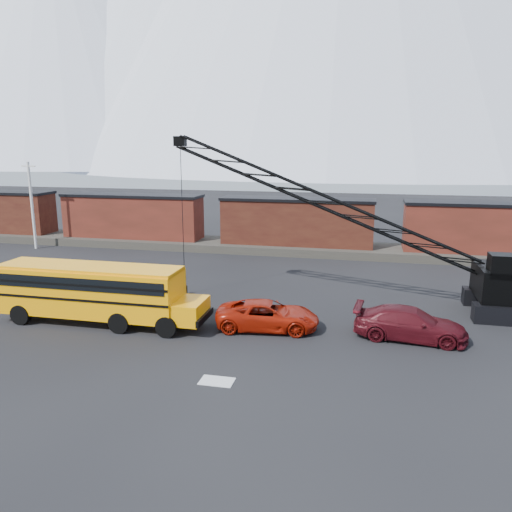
{
  "coord_description": "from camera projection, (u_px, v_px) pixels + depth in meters",
  "views": [
    {
      "loc": [
        6.26,
        -22.03,
        9.5
      ],
      "look_at": [
        -0.2,
        6.32,
        3.0
      ],
      "focal_mm": 35.0,
      "sensor_mm": 36.0,
      "label": 1
    }
  ],
  "objects": [
    {
      "name": "maroon_suv",
      "position": [
        410.0,
        324.0,
        24.81
      ],
      "size": [
        5.66,
        2.69,
        1.59
      ],
      "primitive_type": "imported",
      "rotation": [
        0.0,
        0.0,
        1.49
      ],
      "color": "#490D14",
      "rests_on": "ground"
    },
    {
      "name": "gravel_berm",
      "position": [
        296.0,
        248.0,
        45.25
      ],
      "size": [
        120.0,
        5.0,
        0.7
      ],
      "primitive_type": "cube",
      "color": "#464239",
      "rests_on": "ground"
    },
    {
      "name": "boxcar_east_near",
      "position": [
        489.0,
        228.0,
        41.26
      ],
      "size": [
        13.7,
        3.1,
        4.17
      ],
      "color": "#421B12",
      "rests_on": "gravel_berm"
    },
    {
      "name": "snow_patch",
      "position": [
        217.0,
        381.0,
        20.48
      ],
      "size": [
        1.4,
        0.9,
        0.02
      ],
      "primitive_type": "cube",
      "color": "silver",
      "rests_on": "ground"
    },
    {
      "name": "red_pickup",
      "position": [
        268.0,
        315.0,
        26.18
      ],
      "size": [
        5.62,
        3.06,
        1.49
      ],
      "primitive_type": "imported",
      "rotation": [
        0.0,
        0.0,
        1.68
      ],
      "color": "#A41807",
      "rests_on": "ground"
    },
    {
      "name": "utility_pole",
      "position": [
        32.0,
        204.0,
        45.81
      ],
      "size": [
        1.4,
        0.24,
        8.0
      ],
      "color": "silver",
      "rests_on": "ground"
    },
    {
      "name": "school_bus",
      "position": [
        97.0,
        291.0,
        26.84
      ],
      "size": [
        11.65,
        2.65,
        3.19
      ],
      "color": "#FF9E05",
      "rests_on": "ground"
    },
    {
      "name": "crawler_crane",
      "position": [
        356.0,
        216.0,
        29.18
      ],
      "size": [
        23.22,
        4.2,
        10.21
      ],
      "color": "black",
      "rests_on": "ground"
    },
    {
      "name": "ground",
      "position": [
        231.0,
        343.0,
        24.39
      ],
      "size": [
        160.0,
        160.0,
        0.0
      ],
      "primitive_type": "plane",
      "color": "black",
      "rests_on": "ground"
    },
    {
      "name": "boxcar_west_near",
      "position": [
        133.0,
        216.0,
        48.19
      ],
      "size": [
        13.7,
        3.1,
        4.17
      ],
      "color": "#421B12",
      "rests_on": "gravel_berm"
    },
    {
      "name": "boxcar_mid",
      "position": [
        297.0,
        222.0,
        44.72
      ],
      "size": [
        13.7,
        3.1,
        4.17
      ],
      "color": "#4B2215",
      "rests_on": "gravel_berm"
    }
  ]
}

